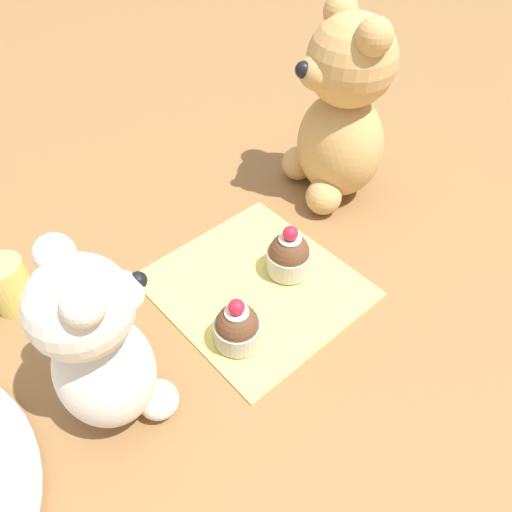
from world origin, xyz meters
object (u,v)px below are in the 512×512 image
juice_glass (10,285)px  cupcake_near_cream_bear (237,327)px  teddy_bear_cream (100,346)px  teddy_bear_tan (341,114)px  cupcake_near_tan_bear (289,255)px

juice_glass → cupcake_near_cream_bear: bearing=-143.5°
teddy_bear_cream → juice_glass: teddy_bear_cream is taller
teddy_bear_tan → cupcake_near_cream_bear: bearing=-46.5°
teddy_bear_cream → juice_glass: (0.19, 0.03, -0.06)m
teddy_bear_cream → cupcake_near_tan_bear: (0.01, -0.26, -0.07)m
cupcake_near_cream_bear → teddy_bear_tan: bearing=-67.5°
cupcake_near_cream_bear → cupcake_near_tan_bear: cupcake_near_tan_bear is taller
teddy_bear_cream → cupcake_near_cream_bear: (-0.03, -0.14, -0.07)m
teddy_bear_cream → cupcake_near_cream_bear: teddy_bear_cream is taller
teddy_bear_cream → cupcake_near_tan_bear: 0.27m
cupcake_near_cream_bear → juice_glass: bearing=36.5°
teddy_bear_tan → teddy_bear_cream: bearing=-56.8°
cupcake_near_tan_bear → juice_glass: size_ratio=1.04×
cupcake_near_tan_bear → juice_glass: bearing=57.3°
teddy_bear_cream → cupcake_near_tan_bear: size_ratio=2.90×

